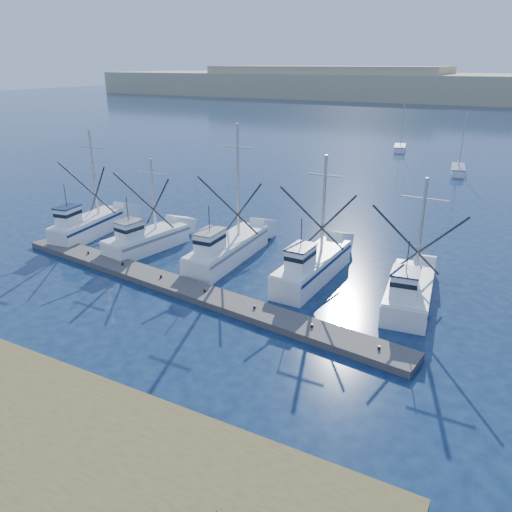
{
  "coord_description": "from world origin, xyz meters",
  "views": [
    {
      "loc": [
        12.76,
        -17.89,
        14.39
      ],
      "look_at": [
        -1.17,
        8.0,
        2.97
      ],
      "focal_mm": 35.0,
      "sensor_mm": 36.0,
      "label": 1
    }
  ],
  "objects": [
    {
      "name": "floating_dock",
      "position": [
        -6.12,
        6.7,
        0.21
      ],
      "size": [
        32.18,
        6.15,
        0.43
      ],
      "primitive_type": "cube",
      "rotation": [
        0.0,
        0.0,
        -0.13
      ],
      "color": "#57514E",
      "rests_on": "ground"
    },
    {
      "name": "ground",
      "position": [
        0.0,
        0.0,
        0.0
      ],
      "size": [
        500.0,
        500.0,
        0.0
      ],
      "primitive_type": "plane",
      "color": "#0D1A3B",
      "rests_on": "ground"
    },
    {
      "name": "sailboat_near",
      "position": [
        4.86,
        56.03,
        0.49
      ],
      "size": [
        2.51,
        6.29,
        8.1
      ],
      "rotation": [
        0.0,
        0.0,
        0.14
      ],
      "color": "white",
      "rests_on": "ground"
    },
    {
      "name": "dune_ridge",
      "position": [
        0.0,
        210.0,
        5.0
      ],
      "size": [
        360.0,
        60.0,
        10.0
      ],
      "primitive_type": "cube",
      "color": "tan",
      "rests_on": "ground"
    },
    {
      "name": "sailboat_far",
      "position": [
        -6.73,
        71.24,
        0.5
      ],
      "size": [
        2.71,
        5.52,
        8.1
      ],
      "rotation": [
        0.0,
        0.0,
        0.19
      ],
      "color": "white",
      "rests_on": "ground"
    },
    {
      "name": "trawler_fleet",
      "position": [
        -5.83,
        12.04,
        0.99
      ],
      "size": [
        31.34,
        9.82,
        10.25
      ],
      "color": "white",
      "rests_on": "ground"
    }
  ]
}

